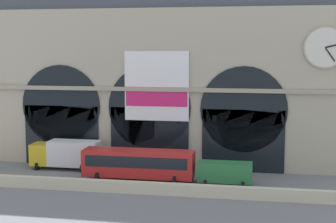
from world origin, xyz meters
TOP-DOWN VIEW (x-y plane):
  - ground_plane at (0.00, 0.00)m, footprint 200.00×200.00m
  - quay_parapet_wall at (0.00, -4.81)m, footprint 90.00×0.70m
  - station_building at (0.03, 7.37)m, footprint 42.46×5.18m
  - box_truck_midwest at (-8.77, 2.89)m, footprint 7.50×2.91m
  - bus_center at (0.09, -0.59)m, footprint 11.00×3.25m
  - van_mideast at (8.60, -0.46)m, footprint 5.20×2.48m

SIDE VIEW (x-z plane):
  - ground_plane at x=0.00m, z-range 0.00..0.00m
  - quay_parapet_wall at x=0.00m, z-range 0.00..1.09m
  - van_mideast at x=8.60m, z-range 0.15..2.35m
  - box_truck_midwest at x=-8.77m, z-range 0.14..3.26m
  - bus_center at x=0.09m, z-range 0.23..3.33m
  - station_building at x=0.03m, z-range -0.26..20.15m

